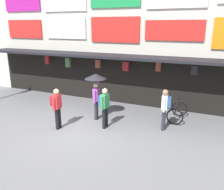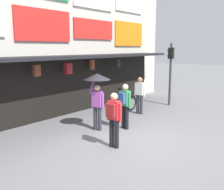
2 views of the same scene
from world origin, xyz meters
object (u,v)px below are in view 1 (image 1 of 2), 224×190
at_px(pedestrian_with_umbrella, 96,84).
at_px(pedestrian_in_blue, 105,105).
at_px(pedestrian_in_yellow, 165,107).
at_px(pedestrian_in_purple, 57,106).
at_px(bicycle_parked, 177,112).

height_order(pedestrian_with_umbrella, pedestrian_in_blue, pedestrian_with_umbrella).
bearing_deg(pedestrian_in_yellow, pedestrian_with_umbrella, -177.93).
relative_size(pedestrian_with_umbrella, pedestrian_in_blue, 1.24).
bearing_deg(pedestrian_with_umbrella, pedestrian_in_blue, -42.63).
xyz_separation_m(pedestrian_in_purple, pedestrian_in_yellow, (4.00, 1.63, 0.00)).
xyz_separation_m(pedestrian_with_umbrella, pedestrian_in_yellow, (3.02, 0.11, -0.66)).
bearing_deg(pedestrian_in_blue, pedestrian_in_purple, -154.16).
bearing_deg(pedestrian_with_umbrella, pedestrian_in_yellow, 2.07).
bearing_deg(pedestrian_in_yellow, pedestrian_in_blue, -160.82).
distance_m(pedestrian_in_purple, pedestrian_with_umbrella, 1.92).
xyz_separation_m(bicycle_parked, pedestrian_with_umbrella, (-3.35, -1.31, 1.25)).
relative_size(bicycle_parked, pedestrian_in_purple, 0.70).
height_order(pedestrian_in_purple, pedestrian_with_umbrella, pedestrian_with_umbrella).
distance_m(bicycle_parked, pedestrian_with_umbrella, 3.81).
height_order(bicycle_parked, pedestrian_with_umbrella, pedestrian_with_umbrella).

